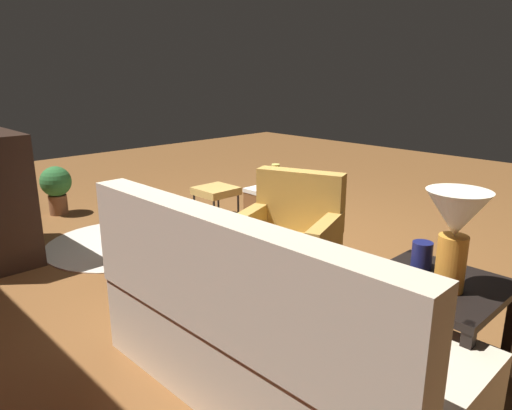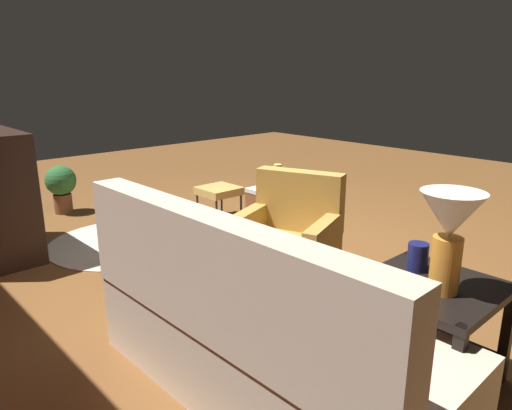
% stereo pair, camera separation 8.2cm
% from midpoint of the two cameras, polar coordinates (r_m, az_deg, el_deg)
% --- Properties ---
extents(ground, '(12.00, 12.00, 0.00)m').
position_cam_midpoint_polar(ground, '(4.42, 2.62, -5.15)').
color(ground, brown).
extents(couch, '(1.91, 0.87, 1.00)m').
position_cam_midpoint_polar(couch, '(2.43, 1.71, -15.25)').
color(couch, beige).
rests_on(couch, ground).
extents(armchair, '(0.85, 0.87, 0.87)m').
position_cam_midpoint_polar(armchair, '(3.46, 4.42, -4.84)').
color(armchair, '#B78C3F').
rests_on(armchair, ground).
extents(side_table, '(0.64, 0.64, 0.55)m').
position_cam_midpoint_polar(side_table, '(2.68, 20.76, -12.39)').
color(side_table, black).
rests_on(side_table, ground).
extents(table_lamp, '(0.30, 0.30, 0.50)m').
position_cam_midpoint_polar(table_lamp, '(2.41, 23.11, -2.33)').
color(table_lamp, orange).
rests_on(table_lamp, side_table).
extents(small_vase, '(0.11, 0.11, 0.15)m').
position_cam_midpoint_polar(small_vase, '(2.71, 19.63, -5.86)').
color(small_vase, navy).
rests_on(small_vase, side_table).
extents(book_stack_shelf, '(0.26, 0.19, 0.08)m').
position_cam_midpoint_polar(book_stack_shelf, '(2.76, 20.60, -15.44)').
color(book_stack_shelf, gold).
rests_on(book_stack_shelf, side_table).
extents(laptop_desk, '(0.56, 0.44, 0.48)m').
position_cam_midpoint_polar(laptop_desk, '(3.89, -10.59, -1.80)').
color(laptop_desk, olive).
rests_on(laptop_desk, ground).
extents(laptop, '(0.36, 0.31, 0.21)m').
position_cam_midpoint_polar(laptop, '(3.84, -11.25, -0.38)').
color(laptop, silver).
rests_on(laptop, laptop_desk).
extents(wicker_hamper, '(0.45, 0.45, 0.48)m').
position_cam_midpoint_polar(wicker_hamper, '(4.67, 3.03, -0.84)').
color(wicker_hamper, brown).
rests_on(wicker_hamper, ground).
extents(book_stack_hamper, '(0.26, 0.22, 0.13)m').
position_cam_midpoint_polar(book_stack_hamper, '(4.59, 3.06, 2.74)').
color(book_stack_hamper, gold).
rests_on(book_stack_hamper, wicker_hamper).
extents(yellow_mug, '(0.08, 0.08, 0.10)m').
position_cam_midpoint_polar(yellow_mug, '(4.62, 3.12, 4.29)').
color(yellow_mug, '#D8D866').
rests_on(yellow_mug, book_stack_hamper).
extents(tv_remote, '(0.05, 0.16, 0.02)m').
position_cam_midpoint_polar(tv_remote, '(4.73, 2.88, 2.52)').
color(tv_remote, '#262628').
rests_on(tv_remote, wicker_hamper).
extents(ottoman, '(0.40, 0.40, 0.36)m').
position_cam_midpoint_polar(ottoman, '(5.18, -4.01, 1.64)').
color(ottoman, tan).
rests_on(ottoman, ground).
extents(circular_rug, '(1.39, 1.39, 0.01)m').
position_cam_midpoint_polar(circular_rug, '(4.70, -15.05, -4.33)').
color(circular_rug, beige).
rests_on(circular_rug, ground).
extents(pet_bowl_steel, '(0.20, 0.20, 0.05)m').
position_cam_midpoint_polar(pet_bowl_steel, '(5.97, -9.73, 0.52)').
color(pet_bowl_steel, silver).
rests_on(pet_bowl_steel, ground).
extents(pet_bowl_teal, '(0.20, 0.20, 0.05)m').
position_cam_midpoint_polar(pet_bowl_teal, '(6.29, -11.72, 1.20)').
color(pet_bowl_teal, teal).
rests_on(pet_bowl_teal, ground).
extents(potted_plant, '(0.34, 0.34, 0.55)m').
position_cam_midpoint_polar(potted_plant, '(5.81, -21.93, 2.27)').
color(potted_plant, brown).
rests_on(potted_plant, ground).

